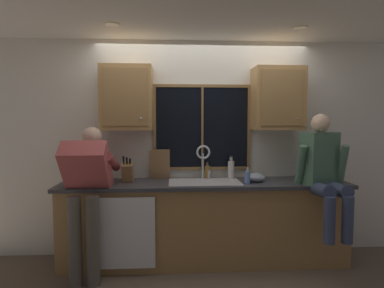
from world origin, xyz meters
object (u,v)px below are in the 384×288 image
at_px(mixing_bowl, 256,177).
at_px(knife_block, 128,173).
at_px(bottle_tall_clear, 207,171).
at_px(soap_dispenser, 247,177).
at_px(person_standing, 87,186).
at_px(cutting_board, 160,164).
at_px(bottle_green_glass, 231,169).
at_px(person_sitting_on_counter, 324,168).

bearing_deg(mixing_bowl, knife_block, 178.05).
height_order(knife_block, bottle_tall_clear, knife_block).
height_order(knife_block, soap_dispenser, knife_block).
bearing_deg(soap_dispenser, person_standing, -173.92).
height_order(cutting_board, bottle_tall_clear, cutting_board).
bearing_deg(knife_block, mixing_bowl, -1.95).
relative_size(knife_block, cutting_board, 0.90).
bearing_deg(bottle_tall_clear, bottle_green_glass, -12.91).
bearing_deg(bottle_tall_clear, cutting_board, -177.59).
bearing_deg(cutting_board, bottle_tall_clear, 2.41).
distance_m(knife_block, mixing_bowl, 1.44).
distance_m(soap_dispenser, bottle_tall_clear, 0.54).
xyz_separation_m(person_standing, mixing_bowl, (1.80, 0.29, 0.01)).
relative_size(person_standing, cutting_board, 4.30).
relative_size(knife_block, mixing_bowl, 1.55).
bearing_deg(soap_dispenser, bottle_green_glass, 112.76).
distance_m(person_sitting_on_counter, knife_block, 2.12).
relative_size(soap_dispenser, bottle_green_glass, 0.67).
xyz_separation_m(cutting_board, bottle_green_glass, (0.84, -0.04, -0.06)).
height_order(person_standing, cutting_board, person_standing).
bearing_deg(knife_block, bottle_green_glass, 6.59).
relative_size(cutting_board, bottle_tall_clear, 1.82).
height_order(person_standing, person_sitting_on_counter, person_sitting_on_counter).
height_order(knife_block, mixing_bowl, knife_block).
distance_m(cutting_board, bottle_tall_clear, 0.57).
xyz_separation_m(bottle_green_glass, bottle_tall_clear, (-0.28, 0.06, -0.03)).
relative_size(person_sitting_on_counter, bottle_tall_clear, 6.41).
bearing_deg(bottle_green_glass, bottle_tall_clear, 167.09).
height_order(person_sitting_on_counter, cutting_board, person_sitting_on_counter).
bearing_deg(person_standing, soap_dispenser, 6.08).
relative_size(cutting_board, bottle_green_glass, 1.31).
height_order(mixing_bowl, bottle_tall_clear, bottle_tall_clear).
bearing_deg(person_sitting_on_counter, bottle_green_glass, 153.97).
distance_m(knife_block, cutting_board, 0.40).
height_order(cutting_board, bottle_green_glass, cutting_board).
bearing_deg(knife_block, cutting_board, 26.97).
bearing_deg(person_sitting_on_counter, mixing_bowl, 158.74).
relative_size(mixing_bowl, bottle_green_glass, 0.76).
bearing_deg(person_standing, knife_block, 43.22).
relative_size(person_sitting_on_counter, soap_dispenser, 6.94).
distance_m(person_sitting_on_counter, mixing_bowl, 0.72).
relative_size(person_standing, person_sitting_on_counter, 1.22).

